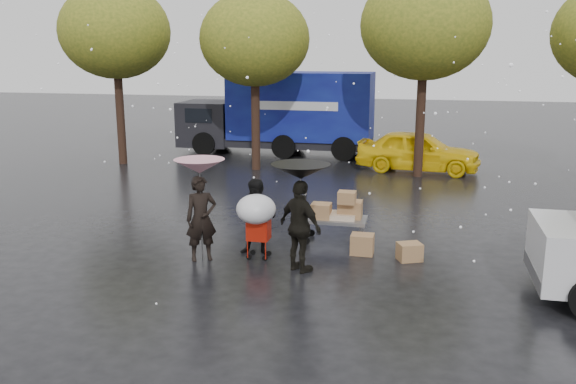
% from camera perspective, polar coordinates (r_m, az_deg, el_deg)
% --- Properties ---
extents(ground, '(90.00, 90.00, 0.00)m').
position_cam_1_polar(ground, '(12.94, 0.01, -6.84)').
color(ground, black).
rests_on(ground, ground).
extents(person_pink, '(0.80, 0.73, 1.84)m').
position_cam_1_polar(person_pink, '(13.12, -8.12, -2.48)').
color(person_pink, black).
rests_on(person_pink, ground).
extents(person_middle, '(0.85, 0.68, 1.70)m').
position_cam_1_polar(person_middle, '(13.36, -2.84, -2.38)').
color(person_middle, black).
rests_on(person_middle, ground).
extents(person_black, '(1.18, 1.02, 1.90)m').
position_cam_1_polar(person_black, '(12.30, 1.17, -3.25)').
color(person_black, black).
rests_on(person_black, ground).
extents(umbrella_pink, '(1.07, 1.07, 2.20)m').
position_cam_1_polar(umbrella_pink, '(12.86, -8.28, 2.38)').
color(umbrella_pink, '#4C4C4C').
rests_on(umbrella_pink, ground).
extents(umbrella_black, '(1.19, 1.19, 2.24)m').
position_cam_1_polar(umbrella_black, '(12.03, 1.20, 1.92)').
color(umbrella_black, '#4C4C4C').
rests_on(umbrella_black, ground).
extents(vendor_cart, '(1.52, 0.80, 1.27)m').
position_cam_1_polar(vendor_cart, '(14.27, 4.70, -1.91)').
color(vendor_cart, slate).
rests_on(vendor_cart, ground).
extents(shopping_cart, '(0.84, 0.84, 1.46)m').
position_cam_1_polar(shopping_cart, '(12.92, -2.97, -1.94)').
color(shopping_cart, '#B81A0A').
rests_on(shopping_cart, ground).
extents(blue_truck, '(8.30, 2.60, 3.50)m').
position_cam_1_polar(blue_truck, '(26.37, -0.54, 7.38)').
color(blue_truck, navy).
rests_on(blue_truck, ground).
extents(box_ground_near, '(0.51, 0.41, 0.45)m').
position_cam_1_polar(box_ground_near, '(13.64, 6.96, -4.87)').
color(box_ground_near, olive).
rests_on(box_ground_near, ground).
extents(box_ground_far, '(0.61, 0.55, 0.38)m').
position_cam_1_polar(box_ground_far, '(13.42, 11.30, -5.50)').
color(box_ground_far, olive).
rests_on(box_ground_far, ground).
extents(yellow_taxi, '(4.66, 2.31, 1.53)m').
position_cam_1_polar(yellow_taxi, '(23.13, 12.09, 3.78)').
color(yellow_taxi, yellow).
rests_on(yellow_taxi, ground).
extents(tree_row, '(21.60, 4.40, 7.12)m').
position_cam_1_polar(tree_row, '(22.09, 4.70, 14.69)').
color(tree_row, black).
rests_on(tree_row, ground).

